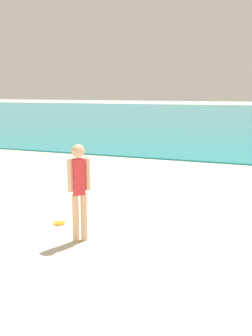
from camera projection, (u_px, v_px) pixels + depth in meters
water at (238, 115)px, 41.58m from camera, size 160.00×60.00×0.06m
person_standing at (79, 187)px, 6.37m from camera, size 0.31×0.29×1.71m
frisbee at (59, 223)px, 7.39m from camera, size 0.22×0.22×0.03m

